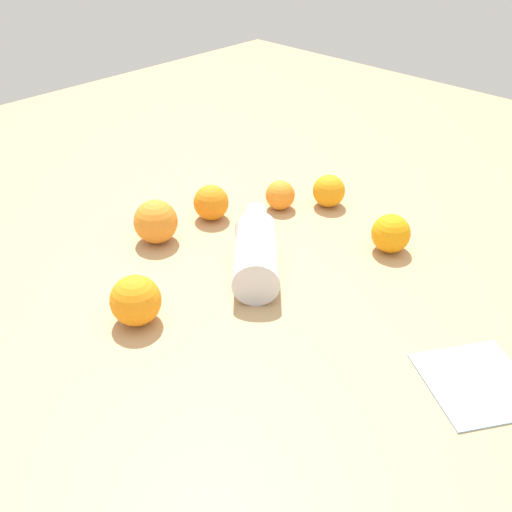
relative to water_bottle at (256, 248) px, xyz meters
name	(u,v)px	position (x,y,z in m)	size (l,w,h in m)	color
ground_plane	(276,282)	(-0.06, 0.01, -0.04)	(2.40, 2.40, 0.00)	tan
water_bottle	(256,248)	(0.00, 0.00, 0.00)	(0.22, 0.22, 0.08)	silver
orange_0	(156,222)	(0.20, 0.07, 0.00)	(0.08, 0.08, 0.08)	orange
orange_1	(280,195)	(0.12, -0.20, -0.01)	(0.06, 0.06, 0.06)	orange
orange_2	(329,191)	(0.06, -0.28, -0.01)	(0.07, 0.07, 0.07)	orange
orange_3	(391,233)	(-0.14, -0.21, 0.00)	(0.07, 0.07, 0.07)	orange
orange_4	(211,203)	(0.19, -0.07, 0.00)	(0.07, 0.07, 0.07)	orange
orange_5	(136,300)	(0.03, 0.24, 0.00)	(0.08, 0.08, 0.08)	orange
folded_napkin	(478,382)	(-0.43, 0.00, -0.04)	(0.15, 0.14, 0.01)	#99BFD8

